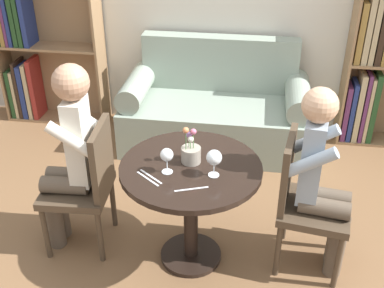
{
  "coord_description": "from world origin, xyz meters",
  "views": [
    {
      "loc": [
        0.35,
        -2.34,
        2.27
      ],
      "look_at": [
        0.0,
        0.05,
        0.84
      ],
      "focal_mm": 45.0,
      "sensor_mm": 36.0,
      "label": 1
    }
  ],
  "objects_px": {
    "person_left": "(69,154)",
    "wine_glass_right": "(214,158)",
    "chair_left": "(87,182)",
    "wine_glass_left": "(167,156)",
    "person_right": "(323,179)",
    "flower_vase": "(191,152)",
    "chair_right": "(304,198)",
    "bookshelf_left": "(36,46)",
    "couch": "(216,111)"
  },
  "relations": [
    {
      "from": "person_left",
      "to": "wine_glass_right",
      "type": "bearing_deg",
      "value": 79.0
    },
    {
      "from": "chair_left",
      "to": "person_left",
      "type": "bearing_deg",
      "value": -87.8
    },
    {
      "from": "chair_left",
      "to": "wine_glass_left",
      "type": "xyz_separation_m",
      "value": [
        0.56,
        -0.14,
        0.33
      ]
    },
    {
      "from": "person_right",
      "to": "flower_vase",
      "type": "bearing_deg",
      "value": 99.76
    },
    {
      "from": "chair_right",
      "to": "wine_glass_left",
      "type": "bearing_deg",
      "value": 110.21
    },
    {
      "from": "person_left",
      "to": "flower_vase",
      "type": "bearing_deg",
      "value": 86.61
    },
    {
      "from": "wine_glass_left",
      "to": "wine_glass_right",
      "type": "distance_m",
      "value": 0.27
    },
    {
      "from": "bookshelf_left",
      "to": "wine_glass_right",
      "type": "distance_m",
      "value": 2.68
    },
    {
      "from": "person_right",
      "to": "wine_glass_right",
      "type": "height_order",
      "value": "person_right"
    },
    {
      "from": "couch",
      "to": "chair_right",
      "type": "xyz_separation_m",
      "value": [
        0.68,
        -1.45,
        0.18
      ]
    },
    {
      "from": "chair_right",
      "to": "wine_glass_right",
      "type": "xyz_separation_m",
      "value": [
        -0.54,
        -0.16,
        0.34
      ]
    },
    {
      "from": "couch",
      "to": "chair_right",
      "type": "relative_size",
      "value": 1.82
    },
    {
      "from": "bookshelf_left",
      "to": "wine_glass_left",
      "type": "xyz_separation_m",
      "value": [
        1.64,
        -1.89,
        0.09
      ]
    },
    {
      "from": "bookshelf_left",
      "to": "chair_left",
      "type": "height_order",
      "value": "bookshelf_left"
    },
    {
      "from": "chair_right",
      "to": "person_left",
      "type": "xyz_separation_m",
      "value": [
        -1.45,
        -0.03,
        0.21
      ]
    },
    {
      "from": "wine_glass_right",
      "to": "flower_vase",
      "type": "height_order",
      "value": "flower_vase"
    },
    {
      "from": "bookshelf_left",
      "to": "flower_vase",
      "type": "relative_size",
      "value": 6.33
    },
    {
      "from": "bookshelf_left",
      "to": "person_left",
      "type": "height_order",
      "value": "bookshelf_left"
    },
    {
      "from": "couch",
      "to": "wine_glass_left",
      "type": "bearing_deg",
      "value": -94.4
    },
    {
      "from": "person_left",
      "to": "person_right",
      "type": "xyz_separation_m",
      "value": [
        1.54,
        0.01,
        -0.05
      ]
    },
    {
      "from": "bookshelf_left",
      "to": "chair_right",
      "type": "xyz_separation_m",
      "value": [
        2.44,
        -1.72,
        -0.25
      ]
    },
    {
      "from": "chair_left",
      "to": "chair_right",
      "type": "height_order",
      "value": "same"
    },
    {
      "from": "person_right",
      "to": "wine_glass_left",
      "type": "relative_size",
      "value": 7.92
    },
    {
      "from": "couch",
      "to": "person_left",
      "type": "distance_m",
      "value": 1.72
    },
    {
      "from": "person_left",
      "to": "wine_glass_left",
      "type": "relative_size",
      "value": 8.33
    },
    {
      "from": "chair_left",
      "to": "bookshelf_left",
      "type": "bearing_deg",
      "value": -151.47
    },
    {
      "from": "chair_right",
      "to": "flower_vase",
      "type": "distance_m",
      "value": 0.75
    },
    {
      "from": "person_right",
      "to": "chair_left",
      "type": "bearing_deg",
      "value": 98.71
    },
    {
      "from": "couch",
      "to": "chair_left",
      "type": "bearing_deg",
      "value": -114.79
    },
    {
      "from": "person_left",
      "to": "couch",
      "type": "bearing_deg",
      "value": 149.63
    },
    {
      "from": "chair_right",
      "to": "person_left",
      "type": "height_order",
      "value": "person_left"
    },
    {
      "from": "person_left",
      "to": "flower_vase",
      "type": "relative_size",
      "value": 5.39
    },
    {
      "from": "chair_left",
      "to": "flower_vase",
      "type": "bearing_deg",
      "value": 85.91
    },
    {
      "from": "person_right",
      "to": "wine_glass_right",
      "type": "xyz_separation_m",
      "value": [
        -0.63,
        -0.14,
        0.18
      ]
    },
    {
      "from": "bookshelf_left",
      "to": "chair_left",
      "type": "xyz_separation_m",
      "value": [
        1.08,
        -1.75,
        -0.25
      ]
    },
    {
      "from": "couch",
      "to": "person_right",
      "type": "xyz_separation_m",
      "value": [
        0.77,
        -1.48,
        0.34
      ]
    },
    {
      "from": "wine_glass_right",
      "to": "chair_left",
      "type": "bearing_deg",
      "value": 170.77
    },
    {
      "from": "couch",
      "to": "wine_glass_left",
      "type": "distance_m",
      "value": 1.71
    },
    {
      "from": "person_left",
      "to": "flower_vase",
      "type": "height_order",
      "value": "person_left"
    },
    {
      "from": "person_left",
      "to": "chair_right",
      "type": "bearing_deg",
      "value": 88.3
    },
    {
      "from": "chair_left",
      "to": "flower_vase",
      "type": "relative_size",
      "value": 3.75
    },
    {
      "from": "wine_glass_right",
      "to": "flower_vase",
      "type": "xyz_separation_m",
      "value": [
        -0.15,
        0.12,
        -0.05
      ]
    },
    {
      "from": "person_right",
      "to": "bookshelf_left",
      "type": "bearing_deg",
      "value": 63.95
    },
    {
      "from": "couch",
      "to": "chair_right",
      "type": "height_order",
      "value": "couch"
    },
    {
      "from": "couch",
      "to": "flower_vase",
      "type": "bearing_deg",
      "value": -90.23
    },
    {
      "from": "wine_glass_left",
      "to": "chair_left",
      "type": "bearing_deg",
      "value": 165.89
    },
    {
      "from": "couch",
      "to": "person_left",
      "type": "bearing_deg",
      "value": -117.29
    },
    {
      "from": "wine_glass_left",
      "to": "wine_glass_right",
      "type": "relative_size",
      "value": 0.95
    },
    {
      "from": "chair_left",
      "to": "person_left",
      "type": "height_order",
      "value": "person_left"
    },
    {
      "from": "chair_left",
      "to": "wine_glass_right",
      "type": "xyz_separation_m",
      "value": [
        0.83,
        -0.13,
        0.34
      ]
    }
  ]
}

